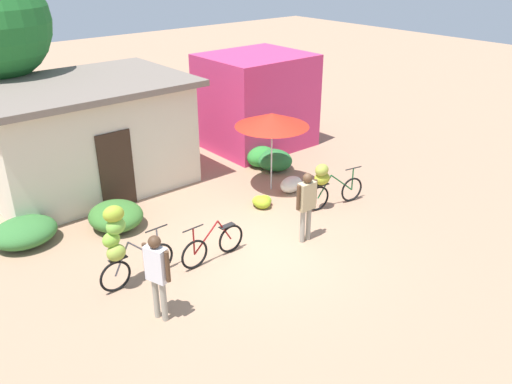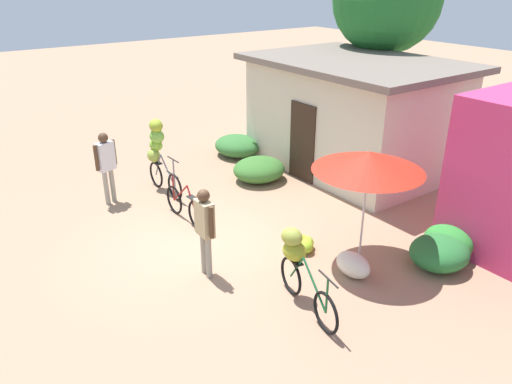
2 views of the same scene
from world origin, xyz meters
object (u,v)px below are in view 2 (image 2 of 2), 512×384
building_low (352,114)px  market_umbrella (369,161)px  person_vendor (205,224)px  person_bystander (106,161)px  bicycle_near_pile (185,206)px  tree_behind_building (387,0)px  banana_pile_on_ground (301,244)px  produce_sack (353,265)px  bicycle_leftmost (158,150)px  bicycle_center_loaded (299,262)px

building_low → market_umbrella: bearing=-43.2°
person_vendor → person_bystander: bearing=-175.8°
bicycle_near_pile → person_bystander: size_ratio=0.95×
tree_behind_building → banana_pile_on_ground: tree_behind_building is taller
person_vendor → produce_sack: bearing=53.5°
banana_pile_on_ground → produce_sack: (1.20, 0.17, 0.07)m
tree_behind_building → bicycle_near_pile: bearing=-78.5°
market_umbrella → bicycle_leftmost: bearing=-163.3°
bicycle_center_loaded → produce_sack: (0.01, 1.28, -0.52)m
bicycle_leftmost → person_bystander: bearing=-88.5°
building_low → bicycle_leftmost: size_ratio=3.11×
bicycle_leftmost → bicycle_near_pile: 2.03m
banana_pile_on_ground → bicycle_center_loaded: bearing=-42.9°
produce_sack → bicycle_near_pile: bearing=-158.7°
bicycle_center_loaded → person_bystander: 5.57m
produce_sack → tree_behind_building: bearing=129.5°
bicycle_center_loaded → tree_behind_building: bearing=124.4°
building_low → tree_behind_building: size_ratio=0.95×
bicycle_near_pile → banana_pile_on_ground: 2.72m
bicycle_near_pile → person_vendor: size_ratio=0.97×
market_umbrella → banana_pile_on_ground: market_umbrella is taller
bicycle_leftmost → bicycle_center_loaded: bicycle_leftmost is taller
building_low → bicycle_center_loaded: 6.58m
market_umbrella → bicycle_center_loaded: market_umbrella is taller
building_low → produce_sack: bearing=-44.7°
building_low → bicycle_near_pile: building_low is taller
person_bystander → building_low: bearing=76.6°
person_bystander → tree_behind_building: bearing=88.1°
tree_behind_building → produce_sack: size_ratio=8.31×
tree_behind_building → market_umbrella: (4.88, -5.79, -2.22)m
bicycle_near_pile → person_bystander: person_bystander is taller
bicycle_center_loaded → banana_pile_on_ground: 1.73m
person_vendor → building_low: bearing=111.9°
tree_behind_building → bicycle_leftmost: (-0.32, -7.36, -3.17)m
market_umbrella → person_vendor: market_umbrella is taller
bicycle_leftmost → banana_pile_on_ground: size_ratio=2.70×
bicycle_near_pile → produce_sack: size_ratio=2.30×
bicycle_center_loaded → person_vendor: (-1.54, -0.81, 0.28)m
bicycle_near_pile → bicycle_center_loaded: 3.63m
building_low → banana_pile_on_ground: (2.76, -4.10, -1.32)m
tree_behind_building → banana_pile_on_ground: 8.59m
banana_pile_on_ground → person_vendor: (-0.35, -1.92, 0.87)m
market_umbrella → bicycle_near_pile: (-3.31, -1.89, -1.63)m
tree_behind_building → bicycle_leftmost: size_ratio=3.27×
banana_pile_on_ground → tree_behind_building: bearing=121.7°
building_low → bicycle_center_loaded: size_ratio=3.21×
bicycle_leftmost → person_vendor: size_ratio=1.07×
building_low → bicycle_leftmost: bearing=-107.0°
bicycle_near_pile → person_vendor: 2.27m
tree_behind_building → produce_sack: 9.05m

